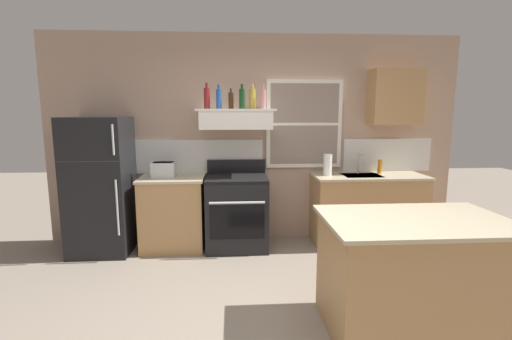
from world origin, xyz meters
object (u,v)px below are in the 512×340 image
(toaster, at_px, (164,170))
(bottle_brown_stout, at_px, (231,100))
(bottle_rose_pink, at_px, (263,99))
(bottle_blue_liqueur, at_px, (219,99))
(dish_soap_bottle, at_px, (380,167))
(refrigerator, at_px, (101,186))
(bottle_dark_green_wine, at_px, (242,98))
(paper_towel_roll, at_px, (328,165))
(bottle_champagne_gold_foil, at_px, (252,99))
(bottle_red_label_wine, at_px, (207,98))
(stove_range, at_px, (237,211))
(kitchen_island, at_px, (413,275))

(toaster, distance_m, bottle_brown_stout, 1.19)
(bottle_brown_stout, height_order, bottle_rose_pink, bottle_rose_pink)
(bottle_blue_liqueur, distance_m, dish_soap_bottle, 2.26)
(refrigerator, distance_m, dish_soap_bottle, 3.54)
(bottle_dark_green_wine, distance_m, paper_towel_roll, 1.36)
(toaster, distance_m, bottle_blue_liqueur, 1.10)
(bottle_champagne_gold_foil, distance_m, dish_soap_bottle, 1.89)
(paper_towel_roll, bearing_deg, bottle_rose_pink, 177.33)
(refrigerator, distance_m, toaster, 0.78)
(toaster, distance_m, bottle_champagne_gold_foil, 1.40)
(bottle_blue_liqueur, bearing_deg, bottle_red_label_wine, 177.60)
(stove_range, height_order, dish_soap_bottle, same)
(bottle_red_label_wine, height_order, bottle_dark_green_wine, bottle_red_label_wine)
(bottle_rose_pink, height_order, paper_towel_roll, bottle_rose_pink)
(bottle_red_label_wine, bearing_deg, bottle_dark_green_wine, -0.84)
(bottle_champagne_gold_foil, height_order, dish_soap_bottle, bottle_champagne_gold_foil)
(bottle_champagne_gold_foil, height_order, paper_towel_roll, bottle_champagne_gold_foil)
(refrigerator, bearing_deg, bottle_brown_stout, 3.52)
(refrigerator, bearing_deg, bottle_dark_green_wine, 3.07)
(bottle_blue_liqueur, xyz_separation_m, kitchen_island, (1.55, -1.94, -1.41))
(bottle_dark_green_wine, bearing_deg, bottle_rose_pink, 1.37)
(stove_range, distance_m, bottle_red_label_wine, 1.46)
(bottle_blue_liqueur, bearing_deg, bottle_dark_green_wine, -0.04)
(bottle_blue_liqueur, bearing_deg, stove_range, -18.61)
(dish_soap_bottle, bearing_deg, bottle_rose_pink, -177.71)
(bottle_red_label_wine, height_order, dish_soap_bottle, bottle_red_label_wine)
(bottle_brown_stout, xyz_separation_m, paper_towel_roll, (1.22, -0.04, -0.80))
(kitchen_island, bearing_deg, bottle_rose_pink, 117.37)
(bottle_dark_green_wine, bearing_deg, stove_range, -137.53)
(bottle_red_label_wine, distance_m, paper_towel_roll, 1.72)
(toaster, xyz_separation_m, bottle_champagne_gold_foil, (1.10, 0.12, 0.86))
(dish_soap_bottle, bearing_deg, stove_range, -175.82)
(stove_range, xyz_separation_m, bottle_brown_stout, (-0.06, 0.07, 1.38))
(stove_range, height_order, bottle_brown_stout, bottle_brown_stout)
(bottle_red_label_wine, distance_m, kitchen_island, 2.95)
(stove_range, xyz_separation_m, dish_soap_bottle, (1.88, 0.14, 0.54))
(bottle_brown_stout, distance_m, kitchen_island, 2.78)
(stove_range, bearing_deg, kitchen_island, -54.33)
(stove_range, height_order, kitchen_island, stove_range)
(refrigerator, bearing_deg, stove_range, 0.80)
(bottle_rose_pink, xyz_separation_m, paper_towel_roll, (0.82, -0.04, -0.82))
(paper_towel_roll, height_order, dish_soap_bottle, paper_towel_roll)
(toaster, xyz_separation_m, bottle_blue_liqueur, (0.69, 0.05, 0.86))
(stove_range, bearing_deg, bottle_red_label_wine, 167.84)
(bottle_red_label_wine, xyz_separation_m, bottle_brown_stout, (0.29, -0.00, -0.03))
(toaster, xyz_separation_m, stove_range, (0.89, -0.02, -0.54))
(toaster, bearing_deg, paper_towel_roll, 0.60)
(toaster, height_order, bottle_champagne_gold_foil, bottle_champagne_gold_foil)
(bottle_red_label_wine, xyz_separation_m, bottle_dark_green_wine, (0.43, -0.01, -0.00))
(stove_range, bearing_deg, bottle_champagne_gold_foil, 32.54)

